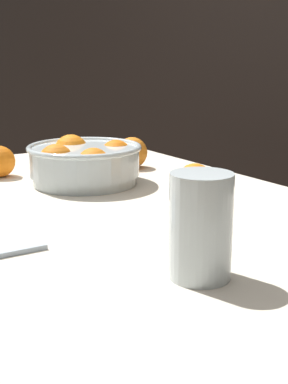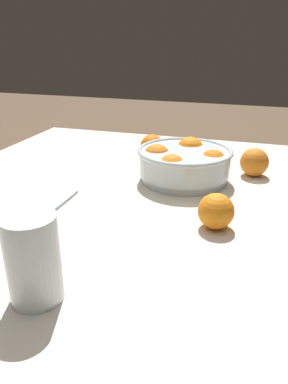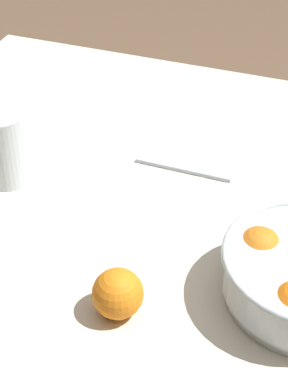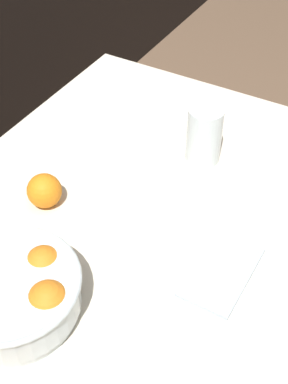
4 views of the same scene
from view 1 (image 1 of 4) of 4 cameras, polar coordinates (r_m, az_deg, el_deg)
The scene contains 5 objects.
dining_table at distance 1.02m, azimuth -8.45°, elevation -6.52°, with size 1.35×1.05×0.77m.
fruit_bowl at distance 1.24m, azimuth -6.40°, elevation 3.24°, with size 0.26×0.26×0.11m.
juice_glass at distance 0.71m, azimuth 6.05°, elevation -4.23°, with size 0.08×0.08×0.14m.
orange_loose_front at distance 1.09m, azimuth 5.44°, elevation 1.05°, with size 0.08×0.08×0.08m, color orange.
orange_loose_aside at distance 1.41m, azimuth -1.29°, elevation 4.22°, with size 0.08×0.08×0.08m, color orange.
Camera 1 is at (0.88, -0.38, 1.06)m, focal length 50.00 mm.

